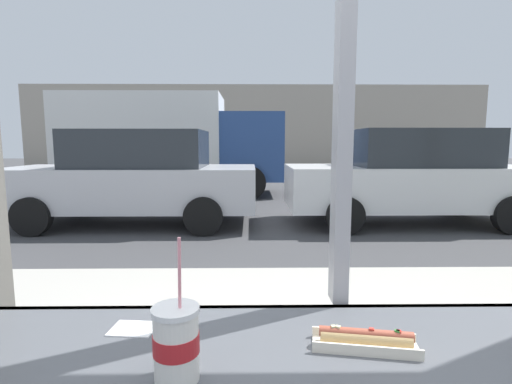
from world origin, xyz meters
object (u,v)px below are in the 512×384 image
(hotdog_tray_far, at_px, (365,339))
(box_truck, at_px, (170,141))
(soda_cup_right, at_px, (176,342))
(parked_car_white, at_px, (411,177))
(parked_car_silver, at_px, (135,177))

(hotdog_tray_far, bearing_deg, box_truck, 104.42)
(soda_cup_right, relative_size, hotdog_tray_far, 1.18)
(soda_cup_right, xyz_separation_m, parked_car_white, (3.14, 6.20, -0.18))
(parked_car_silver, distance_m, parked_car_white, 5.10)
(hotdog_tray_far, distance_m, box_truck, 10.66)
(box_truck, bearing_deg, soda_cup_right, -78.09)
(hotdog_tray_far, xyz_separation_m, box_truck, (-2.65, 10.31, 0.57))
(hotdog_tray_far, xyz_separation_m, parked_car_white, (2.69, 6.08, -0.11))
(parked_car_silver, bearing_deg, parked_car_white, 0.00)
(hotdog_tray_far, bearing_deg, parked_car_silver, 111.65)
(parked_car_white, xyz_separation_m, box_truck, (-5.34, 4.23, 0.68))
(soda_cup_right, relative_size, parked_car_silver, 0.07)
(hotdog_tray_far, height_order, parked_car_silver, parked_car_silver)
(soda_cup_right, height_order, hotdog_tray_far, soda_cup_right)
(parked_car_silver, relative_size, box_truck, 0.71)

